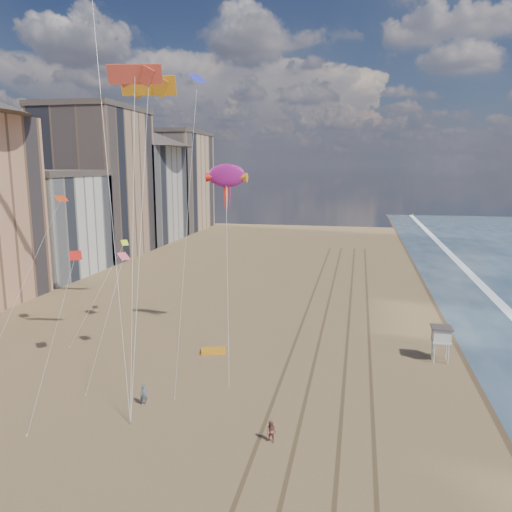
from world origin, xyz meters
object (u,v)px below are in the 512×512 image
at_px(lifeguard_stand, 441,335).
at_px(kite_flyer_b, 271,432).
at_px(grounded_kite, 213,351).
at_px(show_kite, 227,176).
at_px(kite_flyer_a, 144,395).

bearing_deg(lifeguard_stand, kite_flyer_b, -127.72).
xyz_separation_m(lifeguard_stand, kite_flyer_b, (-12.79, -16.53, -1.81)).
bearing_deg(grounded_kite, show_kite, 59.92).
xyz_separation_m(grounded_kite, kite_flyer_a, (-2.00, -11.42, 0.67)).
bearing_deg(kite_flyer_b, lifeguard_stand, 69.16).
relative_size(lifeguard_stand, kite_flyer_b, 2.21).
xyz_separation_m(lifeguard_stand, kite_flyer_a, (-23.04, -13.39, -1.75)).
bearing_deg(show_kite, kite_flyer_a, -100.59).
xyz_separation_m(lifeguard_stand, show_kite, (-20.33, 1.10, 14.17)).
bearing_deg(show_kite, lifeguard_stand, -3.09).
relative_size(lifeguard_stand, grounded_kite, 1.42).
relative_size(grounded_kite, kite_flyer_b, 1.56).
bearing_deg(kite_flyer_b, grounded_kite, 136.39).
bearing_deg(lifeguard_stand, show_kite, 176.91).
xyz_separation_m(grounded_kite, show_kite, (0.71, 3.06, 16.60)).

